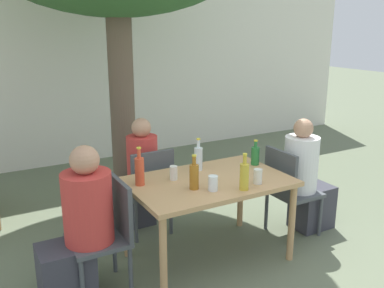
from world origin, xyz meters
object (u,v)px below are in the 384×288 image
Objects in this scene: amber_bottle_4 at (194,176)px; drinking_glass_0 at (213,183)px; person_seated_1 at (306,181)px; drinking_glass_1 at (258,176)px; person_seated_0 at (79,231)px; green_bottle_1 at (255,155)px; drinking_glass_2 at (174,173)px; oil_cruet_2 at (244,176)px; patio_chair_1 at (288,187)px; water_bottle_3 at (198,158)px; patio_chair_0 at (108,229)px; person_seated_2 at (140,179)px; patio_chair_2 at (149,187)px; dining_table_front at (209,189)px; soda_bottle_0 at (140,170)px.

amber_bottle_4 reaches higher than drinking_glass_0.
drinking_glass_1 is at bearing 108.60° from person_seated_1.
person_seated_1 is at bearing 18.60° from drinking_glass_1.
green_bottle_1 is (1.76, 0.14, 0.30)m from person_seated_0.
person_seated_1 reaches higher than drinking_glass_2.
green_bottle_1 is at bearing 45.10° from oil_cruet_2.
water_bottle_3 is (-0.88, 0.27, 0.37)m from patio_chair_1.
person_seated_0 reaches higher than patio_chair_1.
patio_chair_1 is 3.09× the size of amber_bottle_4.
drinking_glass_0 is 0.98× the size of drinking_glass_1.
patio_chair_0 is 1.08m from water_bottle_3.
patio_chair_1 is 0.74× the size of person_seated_0.
person_seated_2 is 4.80× the size of green_bottle_1.
patio_chair_0 is 0.94m from patio_chair_2.
amber_bottle_4 is at bearing 148.36° from oil_cruet_2.
water_bottle_3 is at bearing 20.51° from drinking_glass_2.
patio_chair_0 reaches higher than dining_table_front.
amber_bottle_4 is at bearing 93.21° from person_seated_2.
patio_chair_2 is at bearing 64.58° from person_seated_1.
patio_chair_0 is 1.00× the size of patio_chair_2.
drinking_glass_2 is (-0.40, 0.49, -0.06)m from oil_cruet_2.
green_bottle_1 is (0.88, -0.55, 0.34)m from patio_chair_2.
dining_table_front is at bearing 106.73° from person_seated_2.
drinking_glass_1 is at bearing 116.06° from person_seated_2.
soda_bottle_0 is 0.63m from water_bottle_3.
person_seated_0 is at bearing -175.54° from green_bottle_1.
person_seated_1 is at bearing 90.00° from person_seated_0.
person_seated_0 is at bearing 37.94° from patio_chair_2.
dining_table_front is 0.32m from amber_bottle_4.
patio_chair_1 is 0.49m from green_bottle_1.
water_bottle_3 is (-0.56, 0.13, 0.02)m from green_bottle_1.
patio_chair_1 is at bearing -6.78° from soda_bottle_0.
soda_bottle_0 is at bearing 68.40° from person_seated_2.
dining_table_front is at bearing -28.89° from drinking_glass_2.
oil_cruet_2 is at bearing 111.68° from patio_chair_2.
patio_chair_1 is 0.76× the size of person_seated_1.
water_bottle_3 is 2.43× the size of drinking_glass_2.
person_seated_1 reaches higher than drinking_glass_0.
drinking_glass_0 is (0.82, -0.23, 0.31)m from patio_chair_0.
drinking_glass_1 is 1.03× the size of drinking_glass_2.
dining_table_front is at bearing 90.00° from patio_chair_1.
drinking_glass_0 is at bearing -113.61° from dining_table_front.
oil_cruet_2 is 0.26m from drinking_glass_0.
patio_chair_2 is (-0.28, 0.68, -0.16)m from dining_table_front.
person_seated_0 is at bearing -170.51° from drinking_glass_2.
amber_bottle_4 is at bearing 94.15° from patio_chair_2.
amber_bottle_4 is at bearing -162.29° from green_bottle_1.
soda_bottle_0 is at bearing 116.75° from patio_chair_0.
dining_table_front is 5.63× the size of green_bottle_1.
dining_table_front is 0.76m from patio_chair_2.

